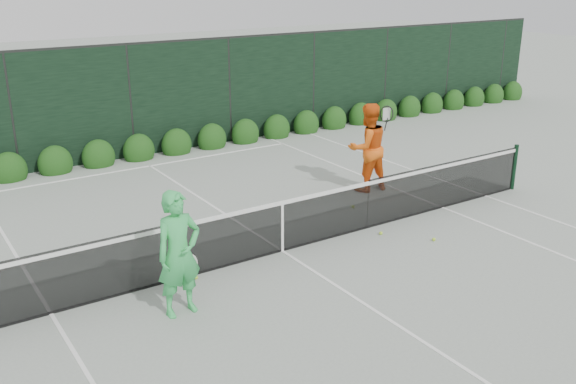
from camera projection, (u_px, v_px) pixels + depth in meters
ground at (282, 251)px, 11.71m from camera, size 80.00×80.00×0.00m
tennis_net at (281, 225)px, 11.52m from camera, size 12.90×0.10×1.07m
player_woman at (179, 254)px, 9.33m from camera, size 0.74×0.52×1.92m
player_man at (367, 148)px, 14.62m from camera, size 1.07×0.87×2.04m
court_lines at (282, 251)px, 11.71m from camera, size 11.03×23.83×0.01m
windscreen_fence at (385, 220)px, 9.07m from camera, size 32.00×21.07×3.06m
hedge_row at (139, 151)px, 17.28m from camera, size 31.66×0.65×0.94m
tennis_balls at (346, 237)px, 12.26m from camera, size 4.53×2.29×0.07m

